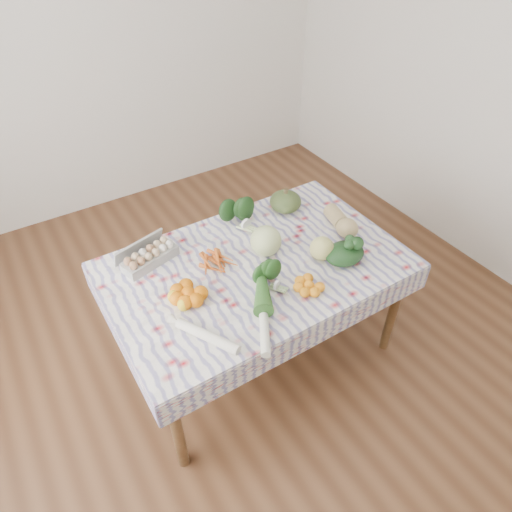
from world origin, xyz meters
TOP-DOWN VIEW (x-y plane):
  - ground at (0.00, 0.00)m, footprint 4.50×4.50m
  - wall_back at (0.00, 2.25)m, footprint 4.00×0.04m
  - dining_table at (0.00, 0.00)m, footprint 1.60×1.00m
  - tablecloth at (0.00, 0.00)m, footprint 1.66×1.06m
  - egg_carton at (-0.50, 0.32)m, footprint 0.34×0.21m
  - carrot_bunch at (-0.20, 0.10)m, footprint 0.23×0.21m
  - kale_bunch at (0.11, 0.35)m, footprint 0.20×0.19m
  - kabocha_squash at (0.44, 0.34)m, footprint 0.24×0.24m
  - cabbage at (0.10, 0.05)m, footprint 0.24×0.24m
  - butternut_squash at (0.61, -0.00)m, footprint 0.18×0.30m
  - orange_cluster at (-0.44, -0.05)m, footprint 0.33×0.33m
  - broccoli at (-0.04, -0.19)m, footprint 0.18×0.18m
  - mandarin_cluster at (0.13, -0.32)m, footprint 0.21×0.21m
  - grapefruit at (0.34, -0.15)m, footprint 0.16×0.16m
  - spinach_bag at (0.44, -0.24)m, footprint 0.24×0.19m
  - daikon at (-0.48, -0.33)m, footprint 0.21×0.34m
  - leek at (-0.19, -0.37)m, footprint 0.28×0.42m

SIDE VIEW (x-z plane):
  - ground at x=0.00m, z-range 0.00..0.00m
  - dining_table at x=0.00m, z-range 0.30..1.05m
  - tablecloth at x=0.00m, z-range 0.75..0.76m
  - carrot_bunch at x=-0.20m, z-range 0.76..0.80m
  - leek at x=-0.19m, z-range 0.76..0.81m
  - daikon at x=-0.48m, z-range 0.76..0.81m
  - mandarin_cluster at x=0.13m, z-range 0.76..0.82m
  - orange_cluster at x=-0.44m, z-range 0.76..0.85m
  - egg_carton at x=-0.50m, z-range 0.76..0.85m
  - broccoli at x=-0.04m, z-range 0.76..0.86m
  - spinach_bag at x=0.44m, z-range 0.76..0.87m
  - butternut_squash at x=0.61m, z-range 0.76..0.89m
  - kabocha_squash at x=0.44m, z-range 0.76..0.90m
  - grapefruit at x=0.34m, z-range 0.76..0.90m
  - kale_bunch at x=0.11m, z-range 0.76..0.92m
  - cabbage at x=0.10m, z-range 0.76..0.94m
  - wall_back at x=0.00m, z-range 0.00..2.80m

